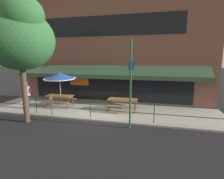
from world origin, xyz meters
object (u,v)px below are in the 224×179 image
at_px(street_tree_curbside, 20,36).
at_px(street_sign_pole, 131,84).
at_px(patio_umbrella_left, 60,76).
at_px(pedestrian_walking, 27,94).
at_px(parking_meter_near, 51,100).
at_px(picnic_table_centre, 122,101).
at_px(picnic_table_left, 60,98).

bearing_deg(street_tree_curbside, street_sign_pole, 5.47).
distance_m(patio_umbrella_left, pedestrian_walking, 2.38).
bearing_deg(parking_meter_near, street_tree_curbside, -156.64).
xyz_separation_m(parking_meter_near, street_tree_curbside, (-1.13, -0.49, 3.26)).
xyz_separation_m(patio_umbrella_left, pedestrian_walking, (-1.79, -1.10, -1.12)).
bearing_deg(street_sign_pole, patio_umbrella_left, 153.79).
relative_size(street_sign_pole, street_tree_curbside, 0.68).
relative_size(patio_umbrella_left, street_tree_curbside, 0.38).
relative_size(parking_meter_near, street_tree_curbside, 0.23).
bearing_deg(street_sign_pole, street_tree_curbside, -174.53).
height_order(picnic_table_centre, patio_umbrella_left, patio_umbrella_left).
xyz_separation_m(picnic_table_left, pedestrian_walking, (-1.79, -0.96, 0.35)).
bearing_deg(parking_meter_near, picnic_table_centre, 35.12).
height_order(picnic_table_left, street_sign_pole, street_sign_pole).
height_order(patio_umbrella_left, parking_meter_near, patio_umbrella_left).
xyz_separation_m(picnic_table_left, parking_meter_near, (0.92, -2.43, 0.44)).
bearing_deg(pedestrian_walking, picnic_table_left, 28.31).
relative_size(pedestrian_walking, parking_meter_near, 1.20).
height_order(picnic_table_centre, pedestrian_walking, pedestrian_walking).
xyz_separation_m(picnic_table_left, picnic_table_centre, (4.35, -0.01, 0.00)).
distance_m(patio_umbrella_left, parking_meter_near, 2.91).
bearing_deg(picnic_table_centre, street_sign_pole, -71.34).
bearing_deg(pedestrian_walking, patio_umbrella_left, 31.60).
bearing_deg(patio_umbrella_left, picnic_table_centre, -1.98).
distance_m(patio_umbrella_left, street_tree_curbside, 3.79).
distance_m(picnic_table_left, pedestrian_walking, 2.06).
height_order(patio_umbrella_left, pedestrian_walking, patio_umbrella_left).
relative_size(pedestrian_walking, street_sign_pole, 0.41).
height_order(parking_meter_near, street_sign_pole, street_sign_pole).
bearing_deg(patio_umbrella_left, street_tree_curbside, -94.00).
distance_m(picnic_table_centre, pedestrian_walking, 6.22).
relative_size(picnic_table_centre, patio_umbrella_left, 0.76).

